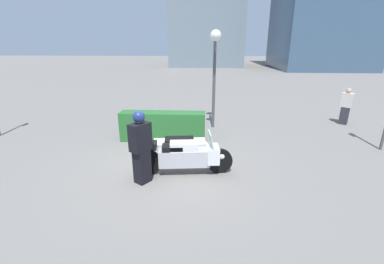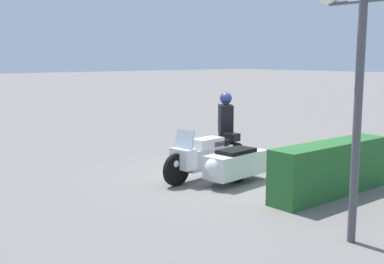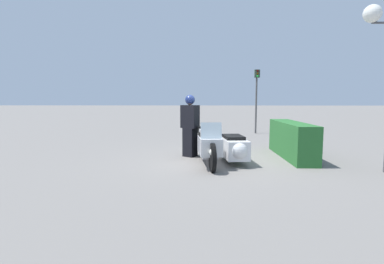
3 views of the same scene
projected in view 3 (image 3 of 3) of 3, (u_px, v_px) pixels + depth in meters
The scene contains 5 objects.
ground_plane at pixel (219, 159), 8.71m from camera, with size 160.00×160.00×0.00m, color slate.
police_motorcycle at pixel (222, 146), 8.08m from camera, with size 2.61×1.37×1.17m.
officer_rider at pixel (190, 124), 9.06m from camera, with size 0.54×0.59×1.87m.
hedge_bush_curbside at pixel (292, 140), 9.00m from camera, with size 3.06×0.62×1.05m, color #28662D.
traffic_light_far at pixel (257, 91), 15.17m from camera, with size 0.23×0.27×3.23m.
Camera 3 is at (8.59, -0.56, 1.73)m, focal length 28.00 mm.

